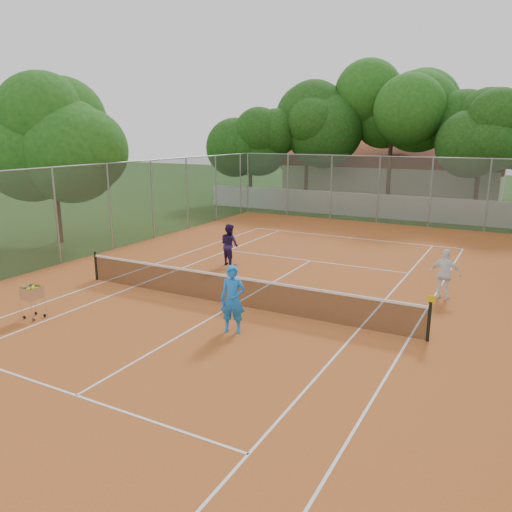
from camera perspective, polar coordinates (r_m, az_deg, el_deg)
The scene contains 12 objects.
ground at distance 15.95m, azimuth -2.57°, elevation -5.68°, with size 120.00×120.00×0.00m, color #193D10.
court_pad at distance 15.95m, azimuth -2.57°, elevation -5.65°, with size 18.00×34.00×0.02m, color #AF5622.
court_lines at distance 15.94m, azimuth -2.57°, elevation -5.60°, with size 10.98×23.78×0.01m, color white.
tennis_net at distance 15.79m, azimuth -2.59°, elevation -3.94°, with size 11.88×0.10×0.98m, color black.
perimeter_fence at distance 15.40m, azimuth -2.65°, elevation 1.35°, with size 18.00×34.00×4.00m, color slate.
boundary_wall at distance 33.12m, azimuth 14.59°, elevation 5.49°, with size 26.00×0.30×1.50m, color silver.
clubhouse at distance 43.11m, azimuth 15.39°, elevation 9.24°, with size 16.40×9.00×4.40m, color beige.
tropical_trees at distance 35.73m, azimuth 16.22°, elevation 12.82°, with size 29.00×19.00×10.00m, color #12370D.
player_near at distance 13.56m, azimuth -2.68°, elevation -4.97°, with size 0.69×0.45×1.88m, color blue.
player_far_left at distance 20.52m, azimuth -3.04°, elevation 1.32°, with size 0.83×0.65×1.72m, color #26194B.
player_far_right at distance 17.41m, azimuth 20.79°, elevation -1.95°, with size 0.98×0.41×1.68m, color white.
ball_hopper at distance 16.05m, azimuth -24.14°, elevation -4.72°, with size 0.51×0.51×1.07m, color silver.
Camera 1 is at (7.75, -12.88, 5.34)m, focal length 35.00 mm.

